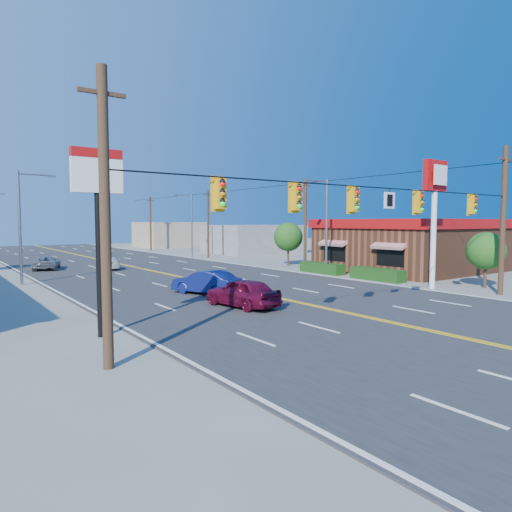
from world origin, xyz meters
TOP-DOWN VIEW (x-y plane):
  - ground at (0.00, 0.00)m, footprint 160.00×160.00m
  - road at (0.00, 20.00)m, footprint 20.00×120.00m
  - signal_span at (-0.12, 0.00)m, footprint 24.32×0.34m
  - kfc at (19.90, 12.00)m, footprint 16.30×12.40m
  - kfc_pylon at (11.00, 4.00)m, footprint 2.20×0.36m
  - pizza_hut_sign at (-11.00, 4.00)m, footprint 1.90×0.30m
  - streetlight_se at (10.79, 14.00)m, footprint 2.55×0.25m
  - streetlight_ne at (10.79, 38.00)m, footprint 2.55×0.25m
  - streetlight_sw at (-10.79, 22.00)m, footprint 2.55×0.25m
  - utility_pole_near at (12.20, 18.00)m, footprint 0.28×0.28m
  - utility_pole_mid at (12.20, 36.00)m, footprint 0.28×0.28m
  - utility_pole_far at (12.20, 54.00)m, footprint 0.28×0.28m
  - tree_kfc_rear at (13.50, 22.00)m, footprint 2.94×2.94m
  - tree_kfc_front at (14.00, 2.00)m, footprint 2.52×2.52m
  - bld_east_mid at (22.00, 40.00)m, footprint 12.00×10.00m
  - bld_east_far at (19.00, 62.00)m, footprint 10.00×10.00m
  - car_magenta at (-3.21, 5.70)m, footprint 2.41×4.62m
  - car_blue at (-2.64, 10.48)m, footprint 3.06×4.68m
  - car_white at (-2.71, 28.60)m, footprint 2.27×4.22m
  - car_silver at (-7.40, 31.86)m, footprint 3.32×4.85m

SIDE VIEW (x-z plane):
  - ground at x=0.00m, z-range 0.00..0.00m
  - road at x=0.00m, z-range 0.00..0.06m
  - car_white at x=-2.71m, z-range 0.00..1.16m
  - car_silver at x=-7.40m, z-range 0.00..1.23m
  - car_blue at x=-2.64m, z-range 0.00..1.46m
  - car_magenta at x=-3.21m, z-range 0.00..1.50m
  - bld_east_mid at x=22.00m, z-range 0.00..4.00m
  - bld_east_far at x=19.00m, z-range 0.00..4.40m
  - kfc at x=19.90m, z-range 0.03..4.73m
  - tree_kfc_front at x=14.00m, z-range 0.62..4.40m
  - tree_kfc_rear at x=13.50m, z-range 0.73..5.14m
  - utility_pole_near at x=12.20m, z-range 0.00..8.40m
  - utility_pole_mid at x=12.20m, z-range 0.00..8.40m
  - utility_pole_far at x=12.20m, z-range 0.00..8.40m
  - streetlight_se at x=10.79m, z-range 0.51..8.51m
  - streetlight_ne at x=10.79m, z-range 0.51..8.51m
  - streetlight_sw at x=-10.79m, z-range 0.51..8.51m
  - signal_span at x=-0.12m, z-range 0.39..9.39m
  - pizza_hut_sign at x=-11.00m, z-range 1.76..8.61m
  - kfc_pylon at x=11.00m, z-range 1.79..10.29m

